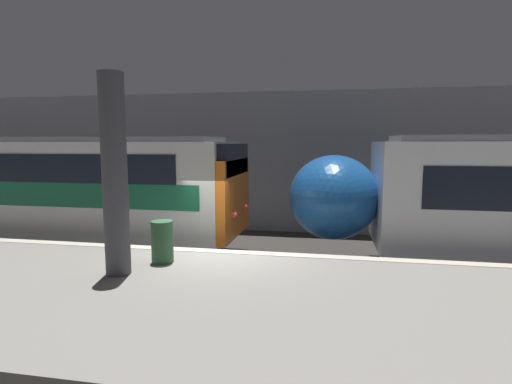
% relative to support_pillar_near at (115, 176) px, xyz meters
% --- Properties ---
extents(ground_plane, '(120.00, 120.00, 0.00)m').
position_rel_support_pillar_near_xyz_m(ground_plane, '(1.45, 1.97, -2.85)').
color(ground_plane, '#33302D').
extents(platform, '(40.00, 5.15, 1.04)m').
position_rel_support_pillar_near_xyz_m(platform, '(1.45, -0.61, -2.34)').
color(platform, gray).
rests_on(platform, ground).
extents(station_rear_barrier, '(50.00, 0.15, 5.39)m').
position_rel_support_pillar_near_xyz_m(station_rear_barrier, '(1.45, 8.73, -0.16)').
color(station_rear_barrier, gray).
rests_on(station_rear_barrier, ground).
extents(support_pillar_near, '(0.45, 0.45, 3.65)m').
position_rel_support_pillar_near_xyz_m(support_pillar_near, '(0.00, 0.00, 0.00)').
color(support_pillar_near, '#47474C').
rests_on(support_pillar_near, platform).
extents(trash_bin, '(0.44, 0.44, 0.85)m').
position_rel_support_pillar_near_xyz_m(trash_bin, '(0.51, 0.82, -1.40)').
color(trash_bin, '#2D5B38').
rests_on(trash_bin, platform).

